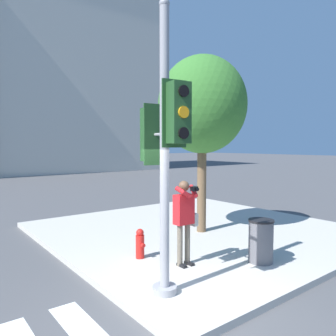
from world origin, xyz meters
TOP-DOWN VIEW (x-y plane):
  - ground_plane at (0.00, 0.00)m, footprint 160.00×160.00m
  - sidewalk_corner at (3.50, 3.50)m, footprint 8.00×8.00m
  - traffic_signal_pole at (0.20, 0.75)m, footprint 0.49×1.17m
  - person_photographer at (1.30, 1.52)m, footprint 0.58×0.54m
  - street_tree at (3.37, 3.20)m, footprint 2.44×2.44m
  - fire_hydrant at (0.80, 2.41)m, footprint 0.19×0.25m
  - trash_bin at (2.65, 0.66)m, footprint 0.53×0.53m
  - building_right at (9.63, 30.79)m, footprint 17.65×12.21m

SIDE VIEW (x-z plane):
  - ground_plane at x=0.00m, z-range 0.00..0.00m
  - sidewalk_corner at x=3.50m, z-range 0.00..0.13m
  - fire_hydrant at x=0.80m, z-range 0.13..0.77m
  - trash_bin at x=2.65m, z-range 0.13..1.03m
  - person_photographer at x=1.30m, z-range 0.30..2.03m
  - traffic_signal_pole at x=0.20m, z-range 0.23..4.95m
  - street_tree at x=3.37m, z-range 1.21..6.11m
  - building_right at x=9.63m, z-range 0.01..18.61m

